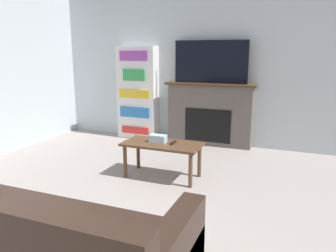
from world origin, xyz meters
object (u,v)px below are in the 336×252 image
(coffee_table, at_px, (162,148))
(bookshelf, at_px, (138,93))
(couch, at_px, (33,251))
(tv, at_px, (211,62))
(fireplace, at_px, (209,114))

(coffee_table, distance_m, bookshelf, 2.18)
(couch, relative_size, coffee_table, 2.08)
(tv, xyz_separation_m, coffee_table, (-0.17, -1.74, -1.06))
(fireplace, height_order, couch, fireplace)
(coffee_table, bearing_deg, couch, -90.27)
(couch, bearing_deg, coffee_table, 89.73)
(fireplace, distance_m, coffee_table, 1.77)
(couch, height_order, coffee_table, couch)
(tv, bearing_deg, coffee_table, -95.49)
(coffee_table, height_order, bookshelf, bookshelf)
(coffee_table, relative_size, bookshelf, 0.59)
(fireplace, height_order, bookshelf, bookshelf)
(bookshelf, bearing_deg, coffee_table, -54.53)
(bookshelf, bearing_deg, fireplace, 0.94)
(fireplace, height_order, coffee_table, fireplace)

